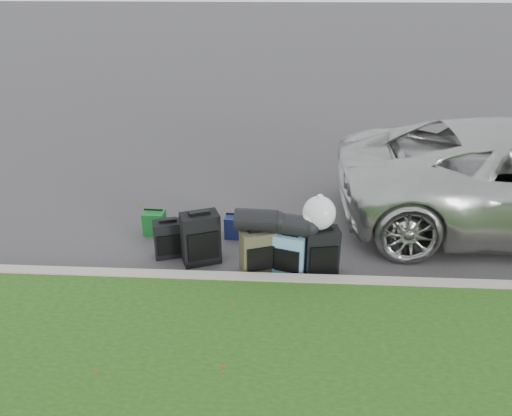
# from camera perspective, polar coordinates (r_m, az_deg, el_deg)

# --- Properties ---
(ground) EXTENTS (120.00, 120.00, 0.00)m
(ground) POSITION_cam_1_polar(r_m,az_deg,el_deg) (7.44, 0.69, -4.51)
(ground) COLOR #383535
(ground) RESTS_ON ground
(curb) EXTENTS (120.00, 0.18, 0.15)m
(curb) POSITION_cam_1_polar(r_m,az_deg,el_deg) (6.56, 0.29, -8.34)
(curb) COLOR #9E937F
(curb) RESTS_ON ground
(suitcase_small_black) EXTENTS (0.49, 0.35, 0.54)m
(suitcase_small_black) POSITION_cam_1_polar(r_m,az_deg,el_deg) (7.21, -9.88, -3.49)
(suitcase_small_black) COLOR black
(suitcase_small_black) RESTS_ON ground
(suitcase_large_black_left) EXTENTS (0.59, 0.48, 0.74)m
(suitcase_large_black_left) POSITION_cam_1_polar(r_m,az_deg,el_deg) (6.96, -6.35, -3.45)
(suitcase_large_black_left) COLOR black
(suitcase_large_black_left) RESTS_ON ground
(suitcase_olive) EXTENTS (0.52, 0.42, 0.62)m
(suitcase_olive) POSITION_cam_1_polar(r_m,az_deg,el_deg) (6.73, 0.19, -4.97)
(suitcase_olive) COLOR #373422
(suitcase_olive) RESTS_ON ground
(suitcase_teal) EXTENTS (0.47, 0.36, 0.59)m
(suitcase_teal) POSITION_cam_1_polar(r_m,az_deg,el_deg) (6.72, 3.86, -5.28)
(suitcase_teal) COLOR teal
(suitcase_teal) RESTS_ON ground
(suitcase_large_black_right) EXTENTS (0.48, 0.33, 0.66)m
(suitcase_large_black_right) POSITION_cam_1_polar(r_m,az_deg,el_deg) (6.75, 7.51, -4.92)
(suitcase_large_black_right) COLOR black
(suitcase_large_black_right) RESTS_ON ground
(tote_green) EXTENTS (0.33, 0.27, 0.37)m
(tote_green) POSITION_cam_1_polar(r_m,az_deg,el_deg) (7.90, -11.52, -1.65)
(tote_green) COLOR #186F25
(tote_green) RESTS_ON ground
(tote_navy) EXTENTS (0.34, 0.28, 0.34)m
(tote_navy) POSITION_cam_1_polar(r_m,az_deg,el_deg) (7.65, -2.32, -2.13)
(tote_navy) COLOR navy
(tote_navy) RESTS_ON ground
(duffel_left) EXTENTS (0.57, 0.33, 0.30)m
(duffel_left) POSITION_cam_1_polar(r_m,az_deg,el_deg) (6.54, 0.01, -1.38)
(duffel_left) COLOR black
(duffel_left) RESTS_ON suitcase_olive
(duffel_right) EXTENTS (0.55, 0.38, 0.28)m
(duffel_right) POSITION_cam_1_polar(r_m,az_deg,el_deg) (6.53, 3.99, -1.88)
(duffel_right) COLOR black
(duffel_right) RESTS_ON suitcase_teal
(trash_bag) EXTENTS (0.43, 0.43, 0.43)m
(trash_bag) POSITION_cam_1_polar(r_m,az_deg,el_deg) (6.52, 7.23, -0.56)
(trash_bag) COLOR white
(trash_bag) RESTS_ON suitcase_large_black_right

